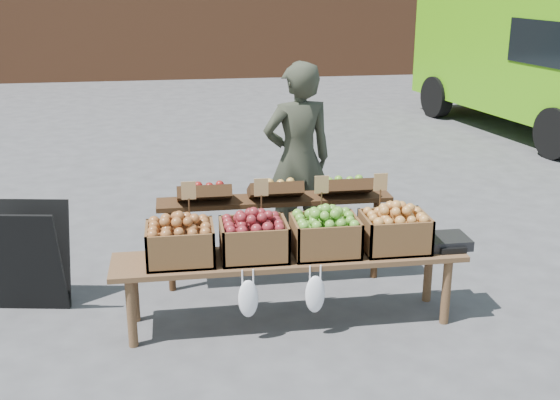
{
  "coord_description": "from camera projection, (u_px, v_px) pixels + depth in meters",
  "views": [
    {
      "loc": [
        -1.48,
        -4.86,
        2.65
      ],
      "look_at": [
        -0.66,
        0.53,
        0.85
      ],
      "focal_mm": 45.0,
      "sensor_mm": 36.0,
      "label": 1
    }
  ],
  "objects": [
    {
      "name": "back_table",
      "position": [
        275.0,
        228.0,
        6.05
      ],
      "size": [
        2.1,
        0.44,
        1.04
      ],
      "primitive_type": null,
      "color": "#362010",
      "rests_on": "ground"
    },
    {
      "name": "display_bench",
      "position": [
        290.0,
        289.0,
        5.45
      ],
      "size": [
        2.7,
        0.56,
        0.57
      ],
      "primitive_type": null,
      "color": "brown",
      "rests_on": "ground"
    },
    {
      "name": "delivery_van",
      "position": [
        545.0,
        62.0,
        11.72
      ],
      "size": [
        3.35,
        5.56,
        2.33
      ],
      "primitive_type": null,
      "rotation": [
        0.0,
        0.0,
        0.2
      ],
      "color": "#4EA30F",
      "rests_on": "ground"
    },
    {
      "name": "chalkboard_sign",
      "position": [
        29.0,
        257.0,
        5.63
      ],
      "size": [
        0.64,
        0.42,
        0.89
      ],
      "primitive_type": null,
      "rotation": [
        0.0,
        0.0,
        -0.17
      ],
      "color": "black",
      "rests_on": "ground"
    },
    {
      "name": "vendor",
      "position": [
        298.0,
        160.0,
        6.63
      ],
      "size": [
        0.75,
        0.56,
        1.86
      ],
      "primitive_type": "imported",
      "rotation": [
        0.0,
        0.0,
        3.32
      ],
      "color": "#2E3125",
      "rests_on": "ground"
    },
    {
      "name": "ground",
      "position": [
        372.0,
        318.0,
        5.61
      ],
      "size": [
        80.0,
        80.0,
        0.0
      ],
      "primitive_type": "plane",
      "color": "#48484A"
    },
    {
      "name": "crate_golden_apples",
      "position": [
        180.0,
        244.0,
        5.2
      ],
      "size": [
        0.5,
        0.4,
        0.28
      ],
      "primitive_type": null,
      "color": "#95622D",
      "rests_on": "display_bench"
    },
    {
      "name": "crate_russet_pears",
      "position": [
        254.0,
        240.0,
        5.28
      ],
      "size": [
        0.5,
        0.4,
        0.28
      ],
      "primitive_type": null,
      "color": "maroon",
      "rests_on": "display_bench"
    },
    {
      "name": "crate_red_apples",
      "position": [
        325.0,
        236.0,
        5.36
      ],
      "size": [
        0.5,
        0.4,
        0.28
      ],
      "primitive_type": null,
      "color": "#467720",
      "rests_on": "display_bench"
    },
    {
      "name": "weighing_scale",
      "position": [
        446.0,
        241.0,
        5.53
      ],
      "size": [
        0.34,
        0.3,
        0.08
      ],
      "primitive_type": "cube",
      "color": "black",
      "rests_on": "display_bench"
    },
    {
      "name": "crate_green_apples",
      "position": [
        395.0,
        232.0,
        5.44
      ],
      "size": [
        0.5,
        0.4,
        0.28
      ],
      "primitive_type": null,
      "color": "#A89139",
      "rests_on": "display_bench"
    }
  ]
}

